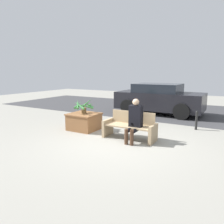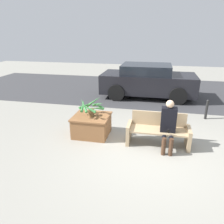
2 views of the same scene
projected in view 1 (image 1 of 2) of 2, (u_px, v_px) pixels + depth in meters
ground_plane at (117, 143)px, 6.21m from camera, size 30.00×30.00×0.00m
road_surface at (173, 111)px, 11.39m from camera, size 20.00×6.00×0.01m
bench at (130, 127)px, 6.56m from camera, size 1.59×0.58×0.81m
person_seated at (135, 119)px, 6.24m from camera, size 0.37×0.60×1.24m
planter_box at (84, 121)px, 7.60m from camera, size 1.00×0.93×0.57m
potted_plant at (84, 106)px, 7.50m from camera, size 0.73×0.72×0.53m
parked_car at (159, 99)px, 10.49m from camera, size 4.04×1.98×1.44m
bollard_post at (196, 120)px, 7.58m from camera, size 0.09×0.09×0.67m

